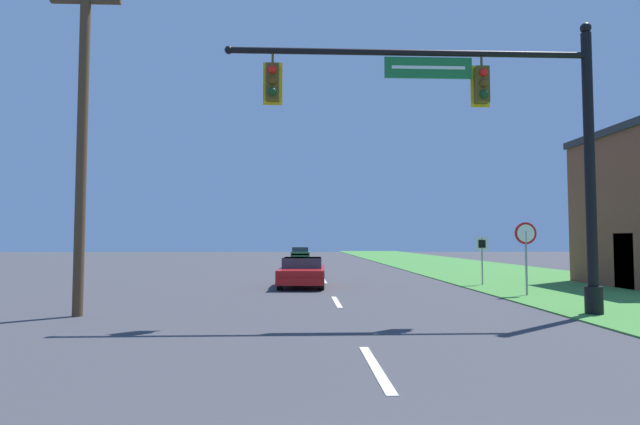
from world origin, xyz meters
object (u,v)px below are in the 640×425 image
route_sign_post (482,250)px  utility_pole_near (82,133)px  far_car (300,253)px  signal_mast (499,134)px  car_ahead (302,272)px  stop_sign (526,242)px

route_sign_post → utility_pole_near: bearing=-149.2°
far_car → route_sign_post: route_sign_post is taller
signal_mast → far_car: signal_mast is taller
signal_mast → car_ahead: bearing=120.9°
far_car → route_sign_post: (7.72, -29.24, 0.92)m
utility_pole_near → car_ahead: bearing=54.5°
car_ahead → utility_pole_near: 10.70m
car_ahead → far_car: bearing=90.2°
far_car → stop_sign: size_ratio=1.83×
car_ahead → utility_pole_near: size_ratio=0.52×
car_ahead → far_car: (-0.09, 29.17, -0.00)m
signal_mast → car_ahead: (-5.05, 8.43, -4.07)m
signal_mast → far_car: bearing=97.8°
signal_mast → route_sign_post: size_ratio=4.78×
utility_pole_near → signal_mast: bearing=-2.1°
far_car → stop_sign: (7.79, -33.23, 1.26)m
car_ahead → stop_sign: size_ratio=1.88×
far_car → stop_sign: 34.16m
stop_sign → route_sign_post: bearing=91.0°
car_ahead → far_car: size_ratio=1.03×
car_ahead → stop_sign: (7.70, -4.06, 1.26)m
far_car → stop_sign: bearing=-76.8°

